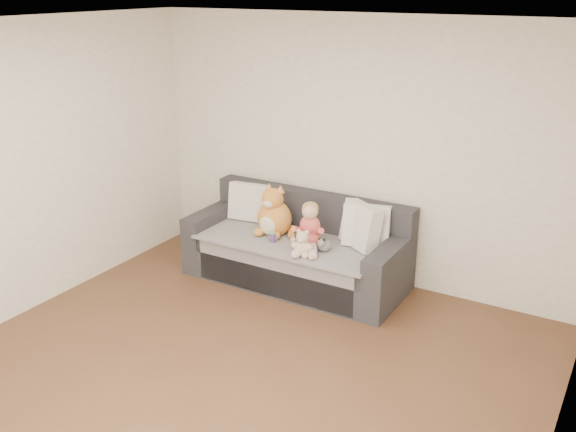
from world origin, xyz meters
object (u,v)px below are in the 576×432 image
(sofa, at_px, (298,251))
(toddler, at_px, (309,229))
(plush_cat, at_px, (274,215))
(sippy_cup, at_px, (272,236))
(teddy_bear, at_px, (302,245))

(sofa, distance_m, toddler, 0.46)
(plush_cat, bearing_deg, sippy_cup, -61.83)
(teddy_bear, relative_size, sippy_cup, 2.35)
(sofa, height_order, sippy_cup, sofa)
(sofa, bearing_deg, sippy_cup, -120.42)
(plush_cat, relative_size, teddy_bear, 2.06)
(plush_cat, distance_m, teddy_bear, 0.62)
(toddler, distance_m, sippy_cup, 0.40)
(toddler, bearing_deg, teddy_bear, -97.78)
(plush_cat, bearing_deg, sofa, 15.63)
(toddler, height_order, sippy_cup, toddler)
(teddy_bear, xyz_separation_m, sippy_cup, (-0.42, 0.15, -0.05))
(toddler, bearing_deg, plush_cat, 146.11)
(toddler, bearing_deg, sofa, 122.02)
(sofa, xyz_separation_m, teddy_bear, (0.28, -0.40, 0.27))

